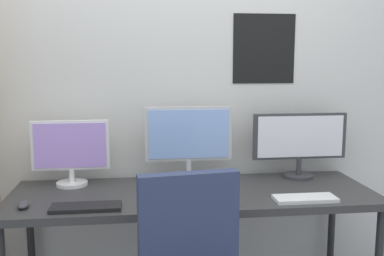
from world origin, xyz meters
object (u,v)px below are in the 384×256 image
object	(u,v)px
monitor_center	(189,139)
monitor_right	(300,141)
monitor_left	(71,150)
keyboard_left	(86,207)
computer_mouse	(23,205)
laptop_closed	(193,192)
keyboard_right	(305,199)
desk	(193,201)

from	to	relation	value
monitor_center	monitor_right	bearing A→B (deg)	-0.00
monitor_left	keyboard_left	bearing A→B (deg)	-73.98
computer_mouse	monitor_center	bearing A→B (deg)	24.06
monitor_left	laptop_closed	distance (m)	0.76
keyboard_left	keyboard_right	bearing A→B (deg)	0.00
monitor_right	computer_mouse	world-z (taller)	monitor_right
monitor_left	keyboard_left	world-z (taller)	monitor_left
keyboard_left	keyboard_right	world-z (taller)	same
desk	monitor_right	world-z (taller)	monitor_right
laptop_closed	keyboard_right	bearing A→B (deg)	-17.39
monitor_right	keyboard_left	size ratio (longest dim) A/B	1.70
desk	computer_mouse	distance (m)	0.89
monitor_left	monitor_right	xyz separation A→B (m)	(1.37, 0.00, 0.03)
monitor_center	keyboard_right	world-z (taller)	monitor_center
keyboard_left	desk	bearing A→B (deg)	22.33
keyboard_left	laptop_closed	bearing A→B (deg)	17.94
desk	monitor_left	size ratio (longest dim) A/B	4.57
monitor_left	laptop_closed	world-z (taller)	monitor_left
monitor_left	keyboard_right	distance (m)	1.34
desk	keyboard_right	bearing A→B (deg)	-22.33
monitor_right	keyboard_right	world-z (taller)	monitor_right
keyboard_right	laptop_closed	size ratio (longest dim) A/B	1.02
desk	laptop_closed	size ratio (longest dim) A/B	6.29
desk	monitor_center	distance (m)	0.38
desk	keyboard_left	world-z (taller)	keyboard_left
desk	computer_mouse	xyz separation A→B (m)	(-0.87, -0.18, 0.07)
monitor_left	monitor_right	bearing A→B (deg)	0.00
keyboard_right	computer_mouse	distance (m)	1.43
monitor_center	keyboard_left	world-z (taller)	monitor_center
monitor_center	computer_mouse	bearing A→B (deg)	-155.94
monitor_right	monitor_center	bearing A→B (deg)	180.00
desk	computer_mouse	world-z (taller)	computer_mouse
desk	monitor_right	xyz separation A→B (m)	(0.69, 0.21, 0.29)
desk	laptop_closed	xyz separation A→B (m)	(-0.00, -0.05, 0.07)
monitor_right	keyboard_right	bearing A→B (deg)	-106.02
keyboard_right	monitor_right	bearing A→B (deg)	73.98
laptop_closed	desk	bearing A→B (deg)	85.39
keyboard_left	keyboard_right	size ratio (longest dim) A/B	1.06
monitor_center	monitor_right	distance (m)	0.69
keyboard_right	monitor_left	bearing A→B (deg)	160.47
monitor_left	monitor_center	bearing A→B (deg)	0.01
desk	keyboard_right	size ratio (longest dim) A/B	6.20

